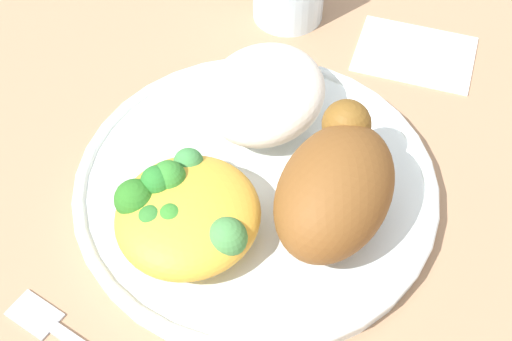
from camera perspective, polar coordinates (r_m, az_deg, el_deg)
name	(u,v)px	position (r m, az deg, el deg)	size (l,w,h in m)	color
ground_plane	(256,194)	(0.53, 0.00, -1.90)	(2.00, 2.00, 0.00)	#A57C5A
plate	(256,186)	(0.52, 0.00, -1.28)	(0.27, 0.27, 0.02)	white
roasted_chicken	(336,187)	(0.47, 6.40, -1.30)	(0.12, 0.07, 0.07)	brown
rice_pile	(265,94)	(0.54, 0.73, 6.19)	(0.10, 0.09, 0.05)	white
mac_cheese_with_broccoli	(184,213)	(0.47, -5.79, -3.39)	(0.10, 0.10, 0.04)	gold
napkin	(415,53)	(0.65, 12.63, 9.18)	(0.07, 0.10, 0.00)	white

